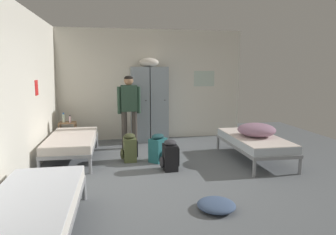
{
  "coord_description": "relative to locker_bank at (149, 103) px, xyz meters",
  "views": [
    {
      "loc": [
        -0.88,
        -4.89,
        1.77
      ],
      "look_at": [
        0.0,
        0.29,
        0.95
      ],
      "focal_mm": 32.51,
      "sensor_mm": 36.0,
      "label": 1
    }
  ],
  "objects": [
    {
      "name": "locker_bank",
      "position": [
        0.0,
        0.0,
        0.0
      ],
      "size": [
        0.9,
        0.55,
        2.07
      ],
      "color": "#8C99A3",
      "rests_on": "ground_plane"
    },
    {
      "name": "backpack_olive",
      "position": [
        -0.58,
        -1.68,
        -0.71
      ],
      "size": [
        0.35,
        0.33,
        0.55
      ],
      "color": "#566038",
      "rests_on": "ground_plane"
    },
    {
      "name": "water_bottle",
      "position": [
        -2.03,
        -0.23,
        -0.3
      ],
      "size": [
        0.07,
        0.07,
        0.22
      ],
      "color": "silver",
      "rests_on": "shelf_unit"
    },
    {
      "name": "lotion_bottle",
      "position": [
        -1.88,
        -0.29,
        -0.32
      ],
      "size": [
        0.05,
        0.05,
        0.17
      ],
      "color": "beige",
      "rests_on": "shelf_unit"
    },
    {
      "name": "bed_left_rear",
      "position": [
        -1.7,
        -1.41,
        -0.59
      ],
      "size": [
        0.9,
        1.9,
        0.49
      ],
      "color": "gray",
      "rests_on": "ground_plane"
    },
    {
      "name": "bed_left_front",
      "position": [
        -1.7,
        -4.32,
        -0.59
      ],
      "size": [
        0.9,
        1.9,
        0.49
      ],
      "color": "gray",
      "rests_on": "ground_plane"
    },
    {
      "name": "clothes_pile_denim",
      "position": [
        0.42,
        -4.01,
        -0.91
      ],
      "size": [
        0.49,
        0.51,
        0.12
      ],
      "color": "#42567A",
      "rests_on": "ground_plane"
    },
    {
      "name": "backpack_teal",
      "position": [
        -0.02,
        -1.82,
        -0.71
      ],
      "size": [
        0.42,
        0.42,
        0.55
      ],
      "color": "#23666B",
      "rests_on": "ground_plane"
    },
    {
      "name": "person_traveler",
      "position": [
        -0.53,
        -0.69,
        0.03
      ],
      "size": [
        0.52,
        0.23,
        1.65
      ],
      "color": "#3D3833",
      "rests_on": "ground_plane"
    },
    {
      "name": "ground_plane",
      "position": [
        0.08,
        -2.63,
        -0.97
      ],
      "size": [
        9.33,
        9.33,
        0.0
      ],
      "primitive_type": "plane",
      "color": "slate"
    },
    {
      "name": "bedding_heap",
      "position": [
        1.88,
        -2.07,
        -0.35
      ],
      "size": [
        0.73,
        0.72,
        0.26
      ],
      "color": "gray",
      "rests_on": "bed_right"
    },
    {
      "name": "room_backdrop",
      "position": [
        -1.22,
        -1.31,
        0.43
      ],
      "size": [
        4.77,
        5.89,
        2.79
      ],
      "color": "silver",
      "rests_on": "ground_plane"
    },
    {
      "name": "shelf_unit",
      "position": [
        -1.95,
        -0.25,
        -0.62
      ],
      "size": [
        0.38,
        0.3,
        0.57
      ],
      "color": "#99704C",
      "rests_on": "ground_plane"
    },
    {
      "name": "bed_right",
      "position": [
        1.85,
        -2.04,
        -0.59
      ],
      "size": [
        0.9,
        1.9,
        0.49
      ],
      "color": "gray",
      "rests_on": "ground_plane"
    },
    {
      "name": "backpack_black",
      "position": [
        0.1,
        -2.35,
        -0.71
      ],
      "size": [
        0.34,
        0.32,
        0.55
      ],
      "color": "black",
      "rests_on": "ground_plane"
    }
  ]
}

